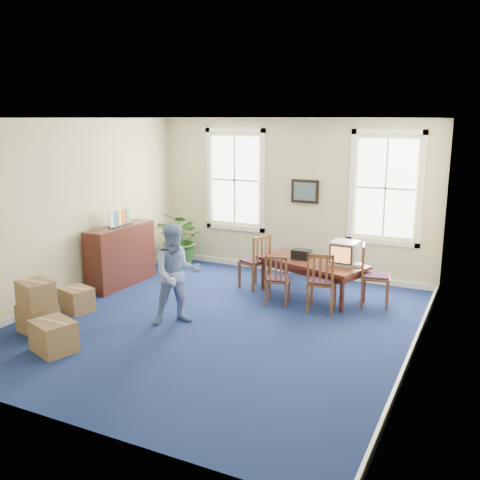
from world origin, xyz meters
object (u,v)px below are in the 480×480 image
at_px(conference_table, 312,278).
at_px(cardboard_boxes, 52,305).
at_px(crt_tv, 344,253).
at_px(credenza, 121,254).
at_px(chair_near_left, 278,279).
at_px(man, 177,274).
at_px(potted_plant, 182,239).

distance_m(conference_table, cardboard_boxes, 4.50).
relative_size(crt_tv, credenza, 0.31).
height_order(chair_near_left, man, man).
bearing_deg(man, chair_near_left, 12.00).
height_order(man, potted_plant, man).
distance_m(crt_tv, credenza, 4.28).
bearing_deg(potted_plant, chair_near_left, -25.95).
relative_size(conference_table, cardboard_boxes, 1.32).
xyz_separation_m(crt_tv, cardboard_boxes, (-3.58, -3.40, -0.45)).
relative_size(credenza, cardboard_boxes, 1.07).
relative_size(conference_table, potted_plant, 1.61).
xyz_separation_m(conference_table, man, (-1.49, -2.22, 0.48)).
bearing_deg(potted_plant, crt_tv, -9.94).
bearing_deg(potted_plant, cardboard_boxes, -86.70).
height_order(conference_table, potted_plant, potted_plant).
bearing_deg(man, credenza, 106.32).
xyz_separation_m(crt_tv, potted_plant, (-3.81, 0.67, -0.27)).
distance_m(crt_tv, cardboard_boxes, 4.96).
xyz_separation_m(man, potted_plant, (-1.74, 2.93, -0.20)).
bearing_deg(credenza, crt_tv, 15.20).
xyz_separation_m(conference_table, cardboard_boxes, (-3.00, -3.35, 0.09)).
xyz_separation_m(conference_table, crt_tv, (0.58, 0.04, 0.54)).
height_order(conference_table, man, man).
bearing_deg(man, potted_plant, 77.96).
bearing_deg(cardboard_boxes, chair_near_left, 45.94).
bearing_deg(chair_near_left, conference_table, -131.88).
bearing_deg(conference_table, cardboard_boxes, -114.06).
distance_m(man, credenza, 2.43).
relative_size(crt_tv, chair_near_left, 0.54).
relative_size(man, cardboard_boxes, 1.09).
bearing_deg(conference_table, chair_near_left, -103.21).
bearing_deg(potted_plant, credenza, -101.32).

